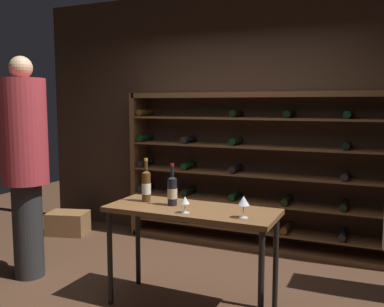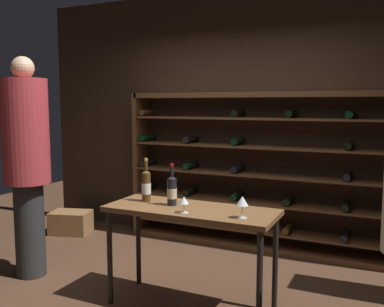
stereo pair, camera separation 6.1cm
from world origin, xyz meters
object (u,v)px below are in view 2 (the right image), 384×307
object	(u,v)px
wine_bottle_red_label	(146,185)
wine_glass_stemmed_right	(242,202)
wine_bottle_amber_reserve	(172,190)
wine_rack	(263,173)
wine_crate	(71,222)
person_bystander_red_print	(27,156)
wine_glass_stemmed_left	(184,201)
tasting_table	(191,219)

from	to	relation	value
wine_bottle_red_label	wine_glass_stemmed_right	world-z (taller)	wine_bottle_red_label
wine_bottle_amber_reserve	wine_rack	bearing A→B (deg)	79.40
wine_bottle_amber_reserve	wine_glass_stemmed_right	bearing A→B (deg)	-11.82
wine_rack	wine_glass_stemmed_right	distance (m)	1.77
wine_bottle_amber_reserve	wine_crate	bearing A→B (deg)	151.09
person_bystander_red_print	wine_bottle_amber_reserve	bearing A→B (deg)	67.18
wine_bottle_amber_reserve	wine_glass_stemmed_left	xyz separation A→B (m)	(0.20, -0.18, -0.03)
wine_bottle_amber_reserve	wine_bottle_red_label	distance (m)	0.27
person_bystander_red_print	wine_glass_stemmed_right	xyz separation A→B (m)	(2.14, -0.06, -0.21)
person_bystander_red_print	wine_bottle_amber_reserve	world-z (taller)	person_bystander_red_print
wine_bottle_amber_reserve	wine_bottle_red_label	size ratio (longest dim) A/B	0.93
wine_crate	wine_bottle_red_label	bearing A→B (deg)	-31.54
wine_bottle_red_label	wine_glass_stemmed_left	world-z (taller)	wine_bottle_red_label
wine_bottle_amber_reserve	wine_glass_stemmed_right	size ratio (longest dim) A/B	2.13
tasting_table	wine_crate	xyz separation A→B (m)	(-2.25, 1.16, -0.59)
tasting_table	wine_crate	world-z (taller)	tasting_table
wine_crate	wine_bottle_red_label	xyz separation A→B (m)	(1.81, -1.11, 0.82)
wine_rack	wine_crate	bearing A→B (deg)	-169.07
wine_crate	person_bystander_red_print	bearing A→B (deg)	-64.90
wine_glass_stemmed_right	wine_crate	bearing A→B (deg)	154.78
wine_rack	wine_glass_stemmed_right	xyz separation A→B (m)	(0.34, -1.74, 0.07)
tasting_table	wine_crate	bearing A→B (deg)	152.69
person_bystander_red_print	wine_bottle_amber_reserve	xyz separation A→B (m)	(1.50, 0.07, -0.21)
wine_crate	wine_glass_stemmed_left	world-z (taller)	wine_glass_stemmed_left
wine_rack	wine_glass_stemmed_left	distance (m)	1.78
wine_rack	wine_bottle_amber_reserve	distance (m)	1.63
wine_rack	tasting_table	distance (m)	1.63
wine_bottle_amber_reserve	wine_bottle_red_label	bearing A→B (deg)	172.64
wine_glass_stemmed_left	person_bystander_red_print	bearing A→B (deg)	176.48
wine_rack	wine_glass_stemmed_left	bearing A→B (deg)	-93.29
person_bystander_red_print	wine_glass_stemmed_left	distance (m)	1.72
wine_crate	wine_bottle_amber_reserve	bearing A→B (deg)	-28.91
wine_glass_stemmed_right	wine_glass_stemmed_left	size ratio (longest dim) A/B	1.27
wine_crate	wine_glass_stemmed_left	distance (m)	2.74
person_bystander_red_print	wine_crate	xyz separation A→B (m)	(-0.57, 1.22, -1.02)
wine_rack	wine_glass_stemmed_right	size ratio (longest dim) A/B	20.19
tasting_table	wine_glass_stemmed_left	world-z (taller)	wine_glass_stemmed_left
wine_bottle_red_label	wine_glass_stemmed_left	xyz separation A→B (m)	(0.46, -0.21, -0.05)
tasting_table	wine_bottle_red_label	distance (m)	0.50
wine_bottle_red_label	wine_glass_stemmed_right	bearing A→B (deg)	-10.54
wine_rack	wine_glass_stemmed_left	world-z (taller)	wine_rack
wine_rack	tasting_table	size ratio (longest dim) A/B	2.38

